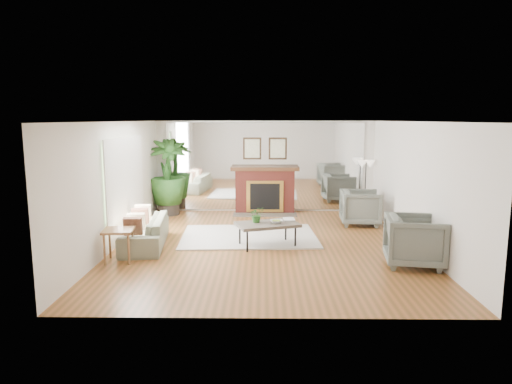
{
  "coord_description": "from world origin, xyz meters",
  "views": [
    {
      "loc": [
        -0.07,
        -9.06,
        2.55
      ],
      "look_at": [
        -0.2,
        0.6,
        1.0
      ],
      "focal_mm": 32.0,
      "sensor_mm": 36.0,
      "label": 1
    }
  ],
  "objects_px": {
    "fireplace": "(265,189)",
    "side_table": "(119,234)",
    "coffee_table": "(267,225)",
    "armchair_back": "(361,208)",
    "floor_lamp": "(366,168)",
    "potted_ficus": "(168,175)",
    "sofa": "(145,232)",
    "armchair_front": "(415,241)"
  },
  "relations": [
    {
      "from": "side_table",
      "to": "potted_ficus",
      "type": "height_order",
      "value": "potted_ficus"
    },
    {
      "from": "floor_lamp",
      "to": "coffee_table",
      "type": "bearing_deg",
      "value": -129.59
    },
    {
      "from": "armchair_back",
      "to": "potted_ficus",
      "type": "bearing_deg",
      "value": 80.9
    },
    {
      "from": "coffee_table",
      "to": "floor_lamp",
      "type": "relative_size",
      "value": 0.94
    },
    {
      "from": "coffee_table",
      "to": "armchair_back",
      "type": "xyz_separation_m",
      "value": [
        2.28,
        1.96,
        -0.02
      ]
    },
    {
      "from": "coffee_table",
      "to": "armchair_front",
      "type": "bearing_deg",
      "value": -24.65
    },
    {
      "from": "fireplace",
      "to": "side_table",
      "type": "distance_m",
      "value": 5.14
    },
    {
      "from": "potted_ficus",
      "to": "floor_lamp",
      "type": "relative_size",
      "value": 1.38
    },
    {
      "from": "sofa",
      "to": "side_table",
      "type": "bearing_deg",
      "value": -17.41
    },
    {
      "from": "armchair_front",
      "to": "sofa",
      "type": "bearing_deg",
      "value": 85.8
    },
    {
      "from": "potted_ficus",
      "to": "armchair_front",
      "type": "bearing_deg",
      "value": -39.38
    },
    {
      "from": "fireplace",
      "to": "floor_lamp",
      "type": "bearing_deg",
      "value": -3.37
    },
    {
      "from": "sofa",
      "to": "armchair_front",
      "type": "xyz_separation_m",
      "value": [
        5.05,
        -1.2,
        0.16
      ]
    },
    {
      "from": "sofa",
      "to": "floor_lamp",
      "type": "xyz_separation_m",
      "value": [
        5.15,
        3.2,
        0.96
      ]
    },
    {
      "from": "sofa",
      "to": "armchair_back",
      "type": "distance_m",
      "value": 5.15
    },
    {
      "from": "sofa",
      "to": "armchair_back",
      "type": "bearing_deg",
      "value": 105.51
    },
    {
      "from": "fireplace",
      "to": "potted_ficus",
      "type": "distance_m",
      "value": 2.65
    },
    {
      "from": "armchair_front",
      "to": "floor_lamp",
      "type": "xyz_separation_m",
      "value": [
        0.1,
        4.4,
        0.8
      ]
    },
    {
      "from": "sofa",
      "to": "armchair_back",
      "type": "relative_size",
      "value": 2.14
    },
    {
      "from": "armchair_front",
      "to": "side_table",
      "type": "distance_m",
      "value": 5.25
    },
    {
      "from": "coffee_table",
      "to": "side_table",
      "type": "relative_size",
      "value": 2.31
    },
    {
      "from": "fireplace",
      "to": "side_table",
      "type": "xyz_separation_m",
      "value": [
        -2.65,
        -4.41,
        -0.16
      ]
    },
    {
      "from": "fireplace",
      "to": "potted_ficus",
      "type": "bearing_deg",
      "value": -173.58
    },
    {
      "from": "coffee_table",
      "to": "armchair_front",
      "type": "relative_size",
      "value": 1.4
    },
    {
      "from": "floor_lamp",
      "to": "potted_ficus",
      "type": "bearing_deg",
      "value": -178.56
    },
    {
      "from": "fireplace",
      "to": "potted_ficus",
      "type": "xyz_separation_m",
      "value": [
        -2.6,
        -0.29,
        0.42
      ]
    },
    {
      "from": "side_table",
      "to": "floor_lamp",
      "type": "height_order",
      "value": "floor_lamp"
    },
    {
      "from": "side_table",
      "to": "armchair_back",
      "type": "bearing_deg",
      "value": 30.94
    },
    {
      "from": "fireplace",
      "to": "armchair_back",
      "type": "relative_size",
      "value": 2.2
    },
    {
      "from": "potted_ficus",
      "to": "side_table",
      "type": "bearing_deg",
      "value": -90.7
    },
    {
      "from": "armchair_front",
      "to": "side_table",
      "type": "xyz_separation_m",
      "value": [
        -5.25,
        0.15,
        0.05
      ]
    },
    {
      "from": "coffee_table",
      "to": "sofa",
      "type": "relative_size",
      "value": 0.69
    },
    {
      "from": "armchair_front",
      "to": "potted_ficus",
      "type": "bearing_deg",
      "value": 59.78
    },
    {
      "from": "potted_ficus",
      "to": "coffee_table",
      "type": "bearing_deg",
      "value": -49.56
    },
    {
      "from": "armchair_front",
      "to": "floor_lamp",
      "type": "bearing_deg",
      "value": 7.86
    },
    {
      "from": "armchair_front",
      "to": "side_table",
      "type": "bearing_deg",
      "value": 97.47
    },
    {
      "from": "armchair_back",
      "to": "sofa",
      "type": "bearing_deg",
      "value": 115.97
    },
    {
      "from": "coffee_table",
      "to": "fireplace",
      "type": "bearing_deg",
      "value": 90.58
    },
    {
      "from": "fireplace",
      "to": "side_table",
      "type": "relative_size",
      "value": 3.44
    },
    {
      "from": "fireplace",
      "to": "potted_ficus",
      "type": "height_order",
      "value": "fireplace"
    },
    {
      "from": "floor_lamp",
      "to": "side_table",
      "type": "bearing_deg",
      "value": -141.56
    },
    {
      "from": "armchair_back",
      "to": "potted_ficus",
      "type": "distance_m",
      "value": 5.09
    }
  ]
}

